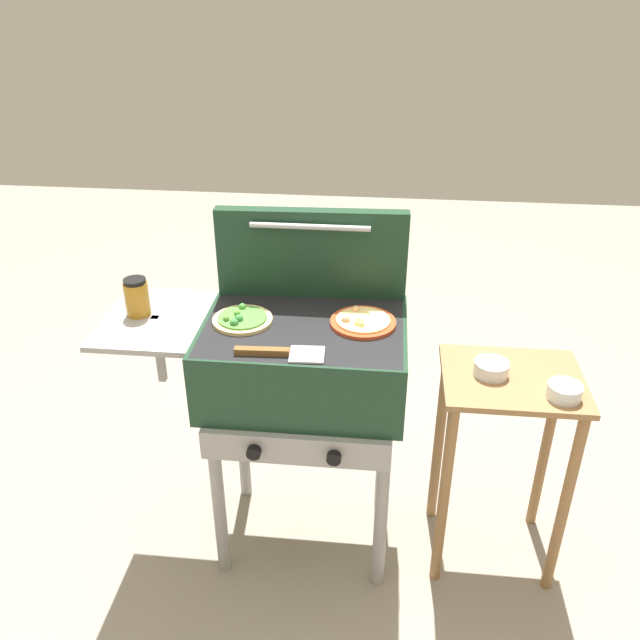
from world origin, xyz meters
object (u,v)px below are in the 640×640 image
at_px(pizza_cheese, 362,322).
at_px(topping_bowl_far, 564,392).
at_px(sauce_jar, 137,297).
at_px(spatula, 280,353).
at_px(grill, 300,364).
at_px(pizza_veggie, 242,319).
at_px(prep_table, 504,431).
at_px(topping_bowl_near, 491,369).

distance_m(pizza_cheese, topping_bowl_far, 0.64).
bearing_deg(topping_bowl_far, sauce_jar, 175.13).
relative_size(pizza_cheese, spatula, 0.79).
height_order(grill, pizza_veggie, pizza_veggie).
xyz_separation_m(sauce_jar, prep_table, (1.20, -0.01, -0.42)).
bearing_deg(sauce_jar, prep_table, -0.68).
distance_m(sauce_jar, topping_bowl_far, 1.34).
relative_size(sauce_jar, spatula, 0.47).
height_order(spatula, topping_bowl_far, spatula).
bearing_deg(grill, pizza_veggie, 179.57).
xyz_separation_m(sauce_jar, spatula, (0.49, -0.20, -0.05)).
height_order(sauce_jar, topping_bowl_near, sauce_jar).
xyz_separation_m(pizza_veggie, topping_bowl_near, (0.79, 0.01, -0.14)).
bearing_deg(prep_table, pizza_cheese, 177.22).
relative_size(pizza_veggie, prep_table, 0.25).
height_order(pizza_cheese, spatula, pizza_cheese).
distance_m(grill, pizza_cheese, 0.25).
bearing_deg(topping_bowl_near, grill, -179.05).
relative_size(pizza_veggie, sauce_jar, 1.52).
xyz_separation_m(pizza_cheese, topping_bowl_near, (0.41, -0.02, -0.14)).
xyz_separation_m(grill, topping_bowl_near, (0.60, 0.01, 0.02)).
bearing_deg(pizza_cheese, topping_bowl_near, -2.46).
distance_m(grill, topping_bowl_near, 0.60).
distance_m(sauce_jar, spatula, 0.53).
bearing_deg(topping_bowl_far, prep_table, 142.95).
height_order(pizza_veggie, sauce_jar, sauce_jar).
height_order(grill, topping_bowl_near, grill).
relative_size(sauce_jar, topping_bowl_far, 1.21).
distance_m(sauce_jar, topping_bowl_near, 1.14).
distance_m(pizza_cheese, spatula, 0.31).
distance_m(prep_table, topping_bowl_near, 0.25).
bearing_deg(grill, topping_bowl_near, 0.95).
bearing_deg(pizza_veggie, spatula, -50.06).
xyz_separation_m(pizza_veggie, sauce_jar, (-0.34, 0.02, 0.05)).
relative_size(spatula, topping_bowl_near, 2.41).
height_order(pizza_veggie, spatula, pizza_veggie).
xyz_separation_m(sauce_jar, topping_bowl_near, (1.12, -0.01, -0.19)).
relative_size(grill, prep_table, 1.28).
bearing_deg(sauce_jar, topping_bowl_near, -0.44).
bearing_deg(grill, sauce_jar, 177.95).
relative_size(spatula, topping_bowl_far, 2.56).
bearing_deg(prep_table, topping_bowl_far, -37.05).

